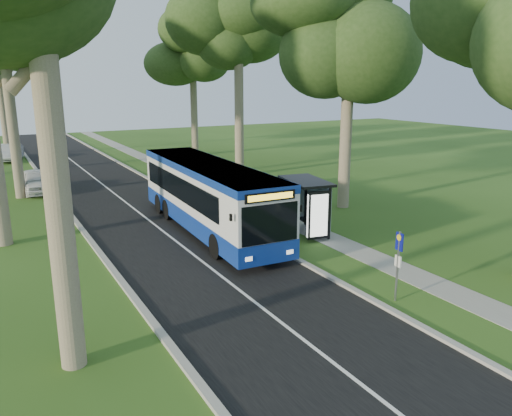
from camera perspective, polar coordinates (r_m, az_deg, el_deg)
The scene contains 16 objects.
ground at distance 21.20m, azimuth 4.20°, elevation -5.75°, with size 120.00×120.00×0.00m, color #2C4E18.
road at distance 28.56m, azimuth -12.92°, elevation -0.76°, with size 7.00×100.00×0.02m, color black.
kerb_east at distance 29.67m, azimuth -6.45°, elevation 0.18°, with size 0.25×100.00×0.12m, color #9E9B93.
kerb_west at distance 27.83m, azimuth -19.84°, elevation -1.55°, with size 0.25×100.00×0.12m, color #9E9B93.
centre_line at distance 28.56m, azimuth -12.93°, elevation -0.74°, with size 0.12×100.00×0.01m, color white.
footpath at distance 30.92m, azimuth -1.32°, elevation 0.75°, with size 1.50×100.00×0.02m, color gray.
bus at distance 24.57m, azimuth -5.44°, elevation 1.30°, with size 3.21×12.87×3.39m.
bus_stop_sign at distance 17.35m, azimuth 15.95°, elevation -5.53°, with size 0.10×0.35×2.45m.
bus_shelter at distance 23.93m, azimuth 6.56°, elevation 1.24°, with size 2.18×3.35×2.67m.
litter_bin at distance 27.89m, azimuth -2.78°, elevation 0.25°, with size 0.55×0.55×0.97m.
car_white at distance 36.45m, azimuth -23.83°, elevation 2.83°, with size 1.82×4.52×1.54m, color white.
car_silver at distance 52.22m, azimuth -26.23°, elevation 5.70°, with size 1.62×4.65×1.53m, color #AEB1B6.
tree_west_c at distance 34.72m, azimuth -27.00°, elevation 16.78°, with size 5.20×5.20×13.01m.
tree_east_b at distance 29.47m, azimuth 10.87°, elevation 21.67°, with size 5.20×5.20×15.06m.
tree_east_c at distance 39.17m, azimuth -2.04°, elevation 20.96°, with size 5.20×5.20×15.94m.
tree_east_d at distance 50.48m, azimuth -7.34°, elevation 18.71°, with size 5.20×5.20×15.16m.
Camera 1 is at (-11.04, -16.58, 7.26)m, focal length 35.00 mm.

